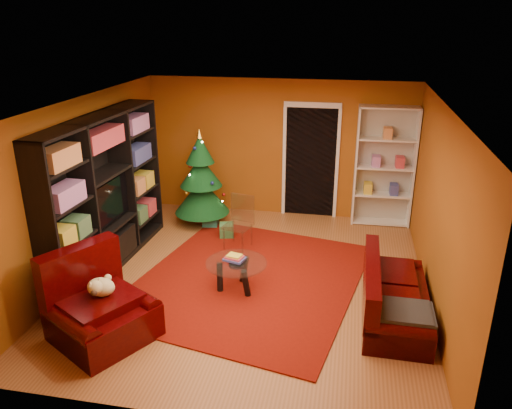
% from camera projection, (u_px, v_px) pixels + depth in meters
% --- Properties ---
extents(floor, '(5.00, 5.50, 0.05)m').
position_uv_depth(floor, '(251.00, 281.00, 7.41)').
color(floor, brown).
rests_on(floor, ground).
extents(ceiling, '(5.00, 5.50, 0.05)m').
position_uv_depth(ceiling, '(250.00, 102.00, 6.46)').
color(ceiling, silver).
rests_on(ceiling, wall_back).
extents(wall_back, '(5.00, 0.05, 2.60)m').
position_uv_depth(wall_back, '(280.00, 148.00, 9.48)').
color(wall_back, '#954E14').
rests_on(wall_back, ground).
extents(wall_left, '(0.05, 5.50, 2.60)m').
position_uv_depth(wall_left, '(84.00, 187.00, 7.38)').
color(wall_left, '#954E14').
rests_on(wall_left, ground).
extents(wall_right, '(0.05, 5.50, 2.60)m').
position_uv_depth(wall_right, '(440.00, 211.00, 6.49)').
color(wall_right, '#954E14').
rests_on(wall_right, ground).
extents(doorway, '(1.06, 0.60, 2.16)m').
position_uv_depth(doorway, '(310.00, 163.00, 9.42)').
color(doorway, black).
rests_on(doorway, floor).
extents(rug, '(3.68, 4.07, 0.02)m').
position_uv_depth(rug, '(249.00, 279.00, 7.40)').
color(rug, maroon).
rests_on(rug, floor).
extents(media_unit, '(0.59, 3.06, 2.34)m').
position_uv_depth(media_unit, '(104.00, 194.00, 7.48)').
color(media_unit, black).
rests_on(media_unit, floor).
extents(christmas_tree, '(1.30, 1.30, 1.81)m').
position_uv_depth(christmas_tree, '(201.00, 178.00, 9.11)').
color(christmas_tree, '#0A3A17').
rests_on(christmas_tree, floor).
extents(gift_box_teal, '(0.30, 0.30, 0.27)m').
position_uv_depth(gift_box_teal, '(210.00, 219.00, 9.24)').
color(gift_box_teal, teal).
rests_on(gift_box_teal, floor).
extents(gift_box_green, '(0.30, 0.30, 0.24)m').
position_uv_depth(gift_box_green, '(227.00, 230.00, 8.78)').
color(gift_box_green, '#2E6C3A').
rests_on(gift_box_green, floor).
extents(gift_box_red, '(0.28, 0.28, 0.21)m').
position_uv_depth(gift_box_red, '(202.00, 216.00, 9.46)').
color(gift_box_red, maroon).
rests_on(gift_box_red, floor).
extents(white_bookshelf, '(1.05, 0.41, 2.25)m').
position_uv_depth(white_bookshelf, '(384.00, 167.00, 9.02)').
color(white_bookshelf, white).
rests_on(white_bookshelf, floor).
extents(armchair, '(1.55, 1.55, 0.89)m').
position_uv_depth(armchair, '(102.00, 306.00, 5.94)').
color(armchair, black).
rests_on(armchair, rug).
extents(dog, '(0.46, 0.50, 0.29)m').
position_uv_depth(dog, '(101.00, 287.00, 5.93)').
color(dog, beige).
rests_on(dog, armchair).
extents(sofa, '(0.83, 1.79, 0.77)m').
position_uv_depth(sofa, '(396.00, 291.00, 6.37)').
color(sofa, black).
rests_on(sofa, rug).
extents(coffee_table, '(1.06, 1.06, 0.54)m').
position_uv_depth(coffee_table, '(237.00, 276.00, 7.06)').
color(coffee_table, gray).
rests_on(coffee_table, rug).
extents(acrylic_chair, '(0.52, 0.54, 0.82)m').
position_uv_depth(acrylic_chair, '(238.00, 226.00, 8.25)').
color(acrylic_chair, '#66605B').
rests_on(acrylic_chair, rug).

